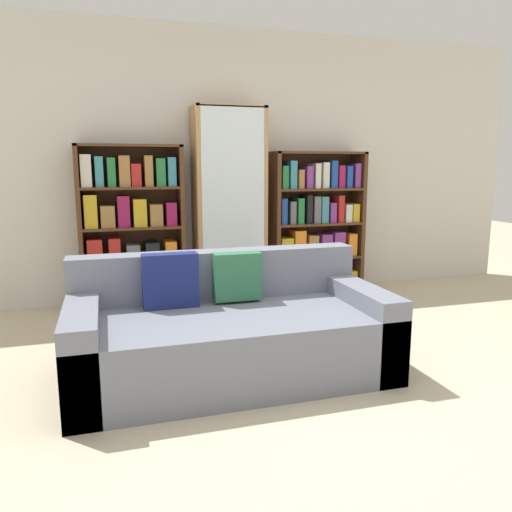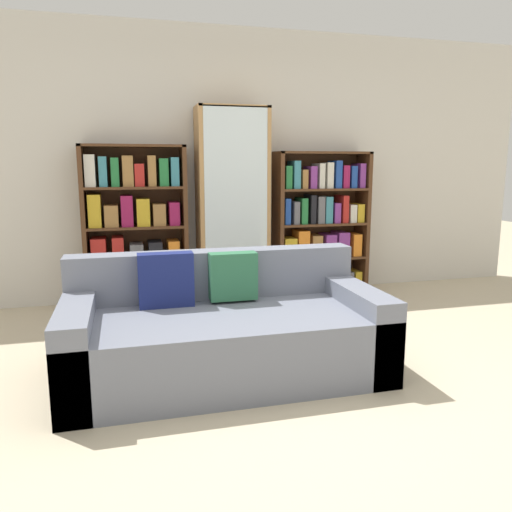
{
  "view_description": "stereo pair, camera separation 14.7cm",
  "coord_description": "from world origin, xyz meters",
  "px_view_note": "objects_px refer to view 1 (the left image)",
  "views": [
    {
      "loc": [
        -1.18,
        -2.61,
        1.35
      ],
      "look_at": [
        -0.0,
        1.3,
        0.61
      ],
      "focal_mm": 35.0,
      "sensor_mm": 36.0,
      "label": 1
    },
    {
      "loc": [
        -1.04,
        -2.65,
        1.35
      ],
      "look_at": [
        -0.0,
        1.3,
        0.61
      ],
      "focal_mm": 35.0,
      "sensor_mm": 36.0,
      "label": 2
    }
  ],
  "objects_px": {
    "couch": "(229,333)",
    "wine_bottle": "(286,299)",
    "bookshelf_left": "(131,230)",
    "display_cabinet": "(229,206)",
    "bookshelf_right": "(316,226)"
  },
  "relations": [
    {
      "from": "bookshelf_right",
      "to": "wine_bottle",
      "type": "relative_size",
      "value": 3.66
    },
    {
      "from": "couch",
      "to": "bookshelf_left",
      "type": "xyz_separation_m",
      "value": [
        -0.51,
        1.82,
        0.47
      ]
    },
    {
      "from": "couch",
      "to": "display_cabinet",
      "type": "bearing_deg",
      "value": 76.05
    },
    {
      "from": "bookshelf_left",
      "to": "display_cabinet",
      "type": "distance_m",
      "value": 0.98
    },
    {
      "from": "couch",
      "to": "display_cabinet",
      "type": "relative_size",
      "value": 1.05
    },
    {
      "from": "bookshelf_left",
      "to": "wine_bottle",
      "type": "xyz_separation_m",
      "value": [
        1.29,
        -0.79,
        -0.58
      ]
    },
    {
      "from": "display_cabinet",
      "to": "bookshelf_right",
      "type": "height_order",
      "value": "display_cabinet"
    },
    {
      "from": "couch",
      "to": "bookshelf_left",
      "type": "height_order",
      "value": "bookshelf_left"
    },
    {
      "from": "couch",
      "to": "bookshelf_left",
      "type": "relative_size",
      "value": 1.3
    },
    {
      "from": "bookshelf_right",
      "to": "display_cabinet",
      "type": "bearing_deg",
      "value": -179.04
    },
    {
      "from": "couch",
      "to": "bookshelf_right",
      "type": "distance_m",
      "value": 2.34
    },
    {
      "from": "display_cabinet",
      "to": "bookshelf_left",
      "type": "bearing_deg",
      "value": 179.05
    },
    {
      "from": "wine_bottle",
      "to": "display_cabinet",
      "type": "bearing_deg",
      "value": 113.21
    },
    {
      "from": "couch",
      "to": "bookshelf_left",
      "type": "distance_m",
      "value": 1.95
    },
    {
      "from": "couch",
      "to": "wine_bottle",
      "type": "distance_m",
      "value": 1.3
    }
  ]
}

